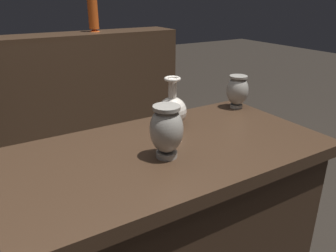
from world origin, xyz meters
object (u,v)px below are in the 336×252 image
(vase_left_accent, at_px, (237,90))
(shelf_vase_right, at_px, (93,15))
(vase_tall_behind, at_px, (172,109))
(vase_centerpiece, at_px, (167,130))

(vase_left_accent, relative_size, shelf_vase_right, 0.52)
(vase_tall_behind, distance_m, shelf_vase_right, 2.12)
(vase_centerpiece, distance_m, vase_left_accent, 0.64)
(vase_centerpiece, bearing_deg, vase_tall_behind, 54.34)
(vase_centerpiece, xyz_separation_m, shelf_vase_right, (0.57, 2.31, 0.24))
(vase_centerpiece, height_order, vase_tall_behind, vase_tall_behind)
(vase_tall_behind, height_order, shelf_vase_right, shelf_vase_right)
(vase_centerpiece, distance_m, shelf_vase_right, 2.39)
(shelf_vase_right, bearing_deg, vase_tall_behind, -100.78)
(vase_centerpiece, xyz_separation_m, vase_tall_behind, (0.18, 0.24, -0.03))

